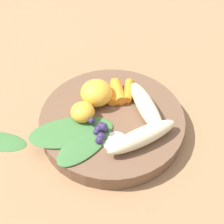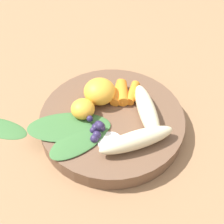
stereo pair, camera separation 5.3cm
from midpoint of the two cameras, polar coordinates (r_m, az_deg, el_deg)
The scene contains 15 objects.
ground_plane at distance 0.56m, azimuth 2.71°, elevation -2.94°, with size 2.40×2.40×0.00m, color #99704C.
bowl at distance 0.55m, azimuth 2.76°, elevation -1.93°, with size 0.25×0.25×0.03m, color brown.
banana_peeled_left at distance 0.53m, azimuth 9.28°, elevation 0.10°, with size 0.12×0.03×0.03m, color beige.
banana_peeled_right at distance 0.49m, azimuth 7.66°, elevation -5.27°, with size 0.12×0.03×0.03m, color beige.
orange_segment_near at distance 0.52m, azimuth -2.52°, elevation 0.43°, with size 0.04×0.04×0.03m, color #F4A833.
orange_segment_far at distance 0.55m, azimuth 0.47°, elevation 3.66°, with size 0.06×0.06×0.04m, color #F4A833.
carrot_front at distance 0.56m, azimuth 6.46°, elevation 2.37°, with size 0.01×0.01×0.05m, color orange.
carrot_mid_left at distance 0.57m, azimuth 6.48°, elevation 3.39°, with size 0.02×0.02×0.05m, color orange.
carrot_mid_right at distance 0.56m, azimuth 4.58°, elevation 3.47°, with size 0.02×0.02×0.05m, color orange.
carrot_rear at distance 0.56m, azimuth 3.76°, elevation 3.49°, with size 0.02×0.02×0.06m, color orange.
blueberry_pile at distance 0.50m, azimuth 0.09°, elevation -3.22°, with size 0.04×0.04×0.02m.
coconut_shred_patch at distance 0.50m, azimuth 2.68°, elevation -5.67°, with size 0.04×0.04×0.00m, color white.
kale_leaf_left at distance 0.52m, azimuth -5.04°, elevation -2.90°, with size 0.14×0.06×0.01m, color #3D7038.
kale_leaf_right at distance 0.50m, azimuth -2.89°, elevation -5.30°, with size 0.11×0.05×0.01m, color #3D7038.
kale_leaf_stray at distance 0.58m, azimuth -17.50°, elevation -2.85°, with size 0.11×0.04×0.01m, color #3D7038.
Camera 2 is at (0.32, 0.16, 0.43)m, focal length 49.81 mm.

